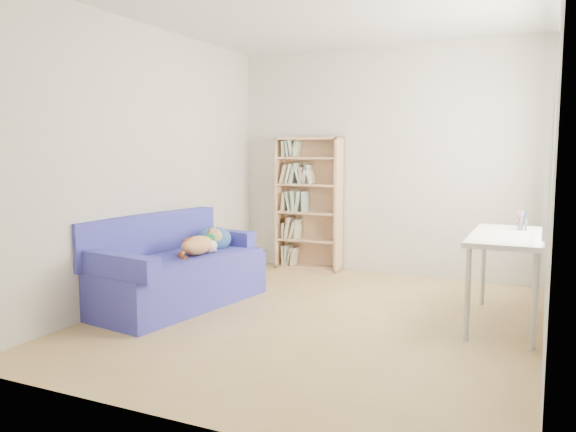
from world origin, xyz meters
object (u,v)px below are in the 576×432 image
at_px(bookshelf, 309,209).
at_px(desk, 507,243).
at_px(sofa, 176,270).
at_px(pen_cup, 522,222).

bearing_deg(bookshelf, desk, -30.19).
relative_size(sofa, pen_cup, 10.55).
xyz_separation_m(bookshelf, desk, (2.31, -1.34, -0.06)).
bearing_deg(bookshelf, sofa, -104.37).
bearing_deg(desk, sofa, -167.45).
distance_m(bookshelf, desk, 2.67).
bearing_deg(pen_cup, sofa, -161.99).
xyz_separation_m(bookshelf, pen_cup, (2.40, -1.03, 0.08)).
bearing_deg(pen_cup, bookshelf, 156.83).
bearing_deg(sofa, desk, 21.06).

